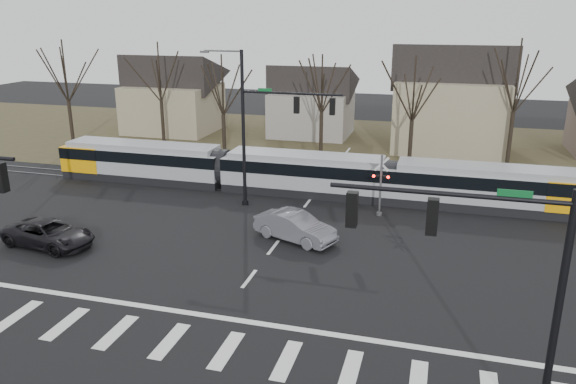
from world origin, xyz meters
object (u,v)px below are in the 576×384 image
(sedan, at_px, (295,227))
(rail_crossing_signal, at_px, (380,187))
(tram, at_px, (303,172))
(suv, at_px, (49,233))

(sedan, relative_size, rail_crossing_signal, 1.30)
(tram, distance_m, rail_crossing_signal, 6.67)
(sedan, relative_size, suv, 0.94)
(suv, relative_size, rail_crossing_signal, 1.38)
(tram, height_order, sedan, tram)
(suv, distance_m, rail_crossing_signal, 19.75)
(sedan, xyz_separation_m, rail_crossing_signal, (4.12, 5.41, 1.08))
(rail_crossing_signal, bearing_deg, tram, 151.25)
(sedan, height_order, suv, sedan)
(tram, distance_m, sedan, 8.82)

